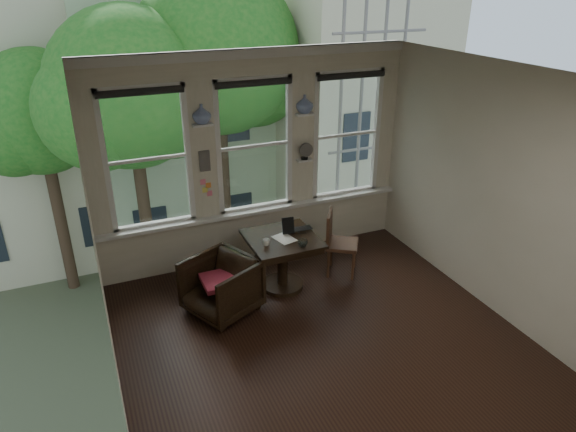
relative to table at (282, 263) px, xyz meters
name	(u,v)px	position (x,y,z in m)	size (l,w,h in m)	color
ground	(322,340)	(0.00, -1.23, -0.38)	(4.50, 4.50, 0.00)	black
ceiling	(332,76)	(0.00, -1.23, 2.62)	(4.50, 4.50, 0.00)	silver
wall_back	(254,159)	(0.00, 1.02, 1.12)	(4.50, 4.50, 0.00)	beige
wall_front	(478,358)	(0.00, -3.48, 1.12)	(4.50, 4.50, 0.00)	beige
wall_left	(99,267)	(-2.25, -1.23, 1.12)	(4.50, 4.50, 0.00)	beige
wall_right	(495,192)	(2.25, -1.23, 1.12)	(4.50, 4.50, 0.00)	beige
window_left	(148,159)	(-1.45, 1.02, 1.32)	(1.10, 0.12, 1.90)	white
window_center	(254,146)	(0.00, 1.02, 1.32)	(1.10, 0.12, 1.90)	white
window_right	(346,134)	(1.45, 1.02, 1.32)	(1.10, 0.12, 1.90)	white
shelf_left	(202,125)	(-0.73, 0.92, 1.73)	(0.26, 0.16, 0.03)	white
shelf_right	(305,114)	(0.72, 0.92, 1.73)	(0.26, 0.16, 0.03)	white
intercom	(204,161)	(-0.73, 0.95, 1.23)	(0.14, 0.06, 0.28)	#59544F
sticky_notes	(206,185)	(-0.73, 0.96, 0.88)	(0.16, 0.01, 0.24)	pink
desk_fan	(305,154)	(0.72, 0.90, 1.16)	(0.20, 0.20, 0.24)	#59544F
vase_left	(202,114)	(-0.73, 0.92, 1.86)	(0.24, 0.24, 0.25)	white
vase_right	(305,104)	(0.72, 0.92, 1.86)	(0.24, 0.24, 0.25)	white
table	(282,263)	(0.00, 0.00, 0.00)	(0.90, 0.90, 0.75)	black
armchair_left	(221,286)	(-0.91, -0.22, -0.01)	(0.78, 0.80, 0.73)	black
cushion_red	(221,280)	(-0.91, -0.22, 0.08)	(0.45, 0.45, 0.06)	maroon
side_chair_right	(342,244)	(0.91, 0.02, 0.09)	(0.42, 0.42, 0.92)	#4B2B1B
laptop	(301,231)	(0.29, 0.06, 0.39)	(0.34, 0.22, 0.03)	black
mug	(266,242)	(-0.26, -0.11, 0.42)	(0.09, 0.09, 0.08)	white
drinking_glass	(303,243)	(0.14, -0.33, 0.42)	(0.12, 0.12, 0.09)	white
tablet	(288,226)	(0.12, 0.09, 0.48)	(0.16, 0.02, 0.22)	black
papers	(284,239)	(0.01, -0.04, 0.38)	(0.22, 0.30, 0.00)	silver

